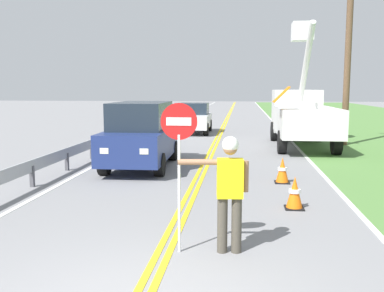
# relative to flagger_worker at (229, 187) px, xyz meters

# --- Properties ---
(centerline_yellow_left) EXTENTS (0.11, 110.00, 0.01)m
(centerline_yellow_left) POSITION_rel_flagger_worker_xyz_m (-1.10, 17.92, -1.04)
(centerline_yellow_left) COLOR yellow
(centerline_yellow_left) RESTS_ON ground
(centerline_yellow_right) EXTENTS (0.11, 110.00, 0.01)m
(centerline_yellow_right) POSITION_rel_flagger_worker_xyz_m (-0.92, 17.92, -1.04)
(centerline_yellow_right) COLOR yellow
(centerline_yellow_right) RESTS_ON ground
(edge_line_right) EXTENTS (0.12, 110.00, 0.01)m
(edge_line_right) POSITION_rel_flagger_worker_xyz_m (2.59, 17.92, -1.04)
(edge_line_right) COLOR silver
(edge_line_right) RESTS_ON ground
(edge_line_left) EXTENTS (0.12, 110.00, 0.01)m
(edge_line_left) POSITION_rel_flagger_worker_xyz_m (-4.61, 17.92, -1.04)
(edge_line_left) COLOR silver
(edge_line_left) RESTS_ON ground
(flagger_worker) EXTENTS (1.08, 0.27, 1.83)m
(flagger_worker) POSITION_rel_flagger_worker_xyz_m (0.00, 0.00, 0.00)
(flagger_worker) COLOR #474238
(flagger_worker) RESTS_ON ground
(stop_sign_paddle) EXTENTS (0.56, 0.04, 2.33)m
(stop_sign_paddle) POSITION_rel_flagger_worker_xyz_m (-0.77, -0.07, 0.66)
(stop_sign_paddle) COLOR silver
(stop_sign_paddle) RESTS_ON ground
(utility_bucket_truck) EXTENTS (2.68, 6.81, 5.43)m
(utility_bucket_truck) POSITION_rel_flagger_worker_xyz_m (2.80, 13.14, 0.37)
(utility_bucket_truck) COLOR silver
(utility_bucket_truck) RESTS_ON ground
(oncoming_suv_nearest) EXTENTS (1.99, 4.64, 2.10)m
(oncoming_suv_nearest) POSITION_rel_flagger_worker_xyz_m (-3.02, 7.15, 0.01)
(oncoming_suv_nearest) COLOR navy
(oncoming_suv_nearest) RESTS_ON ground
(oncoming_sedan_second) EXTENTS (1.93, 4.11, 1.70)m
(oncoming_sedan_second) POSITION_rel_flagger_worker_xyz_m (-2.54, 18.12, -0.21)
(oncoming_sedan_second) COLOR silver
(oncoming_sedan_second) RESTS_ON ground
(utility_pole_near) EXTENTS (1.80, 0.28, 8.10)m
(utility_pole_near) POSITION_rel_flagger_worker_xyz_m (4.79, 13.58, 3.19)
(utility_pole_near) COLOR brown
(utility_pole_near) RESTS_ON ground
(traffic_cone_lead) EXTENTS (0.40, 0.40, 0.70)m
(traffic_cone_lead) POSITION_rel_flagger_worker_xyz_m (1.32, 2.65, -0.71)
(traffic_cone_lead) COLOR orange
(traffic_cone_lead) RESTS_ON ground
(traffic_cone_mid) EXTENTS (0.40, 0.40, 0.70)m
(traffic_cone_mid) POSITION_rel_flagger_worker_xyz_m (1.30, 5.21, -0.71)
(traffic_cone_mid) COLOR orange
(traffic_cone_mid) RESTS_ON ground
(guardrail_left_shoulder) EXTENTS (0.10, 32.00, 0.71)m
(guardrail_left_shoulder) POSITION_rel_flagger_worker_xyz_m (-5.21, 12.00, -0.53)
(guardrail_left_shoulder) COLOR #9EA0A3
(guardrail_left_shoulder) RESTS_ON ground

